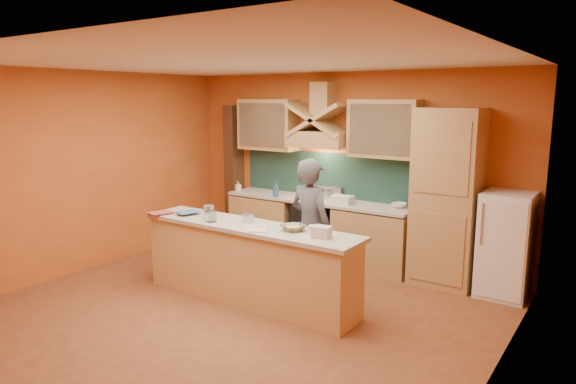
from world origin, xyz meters
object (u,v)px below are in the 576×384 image
Objects in this scene: person at (311,228)px; mixing_bowl at (293,228)px; fridge at (506,245)px; kitchen_scale at (248,219)px; stove at (317,229)px.

mixing_bowl is at bearing 111.77° from person.
fridge is at bearing -134.79° from person.
fridge is at bearing 52.62° from kitchen_scale.
stove is 8.40× the size of kitchen_scale.
stove is 1.90m from kitchen_scale.
stove is at bearing -49.96° from person.
fridge is 2.40m from person.
stove is at bearing 180.00° from fridge.
person is at bearing 100.07° from mixing_bowl.
person is at bearing 58.29° from kitchen_scale.
mixing_bowl is at bearing -135.86° from fridge.
fridge reaches higher than mixing_bowl.
person is (-1.99, -1.32, 0.21)m from fridge.
mixing_bowl is (0.67, -0.02, -0.01)m from kitchen_scale.
person reaches higher than stove.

